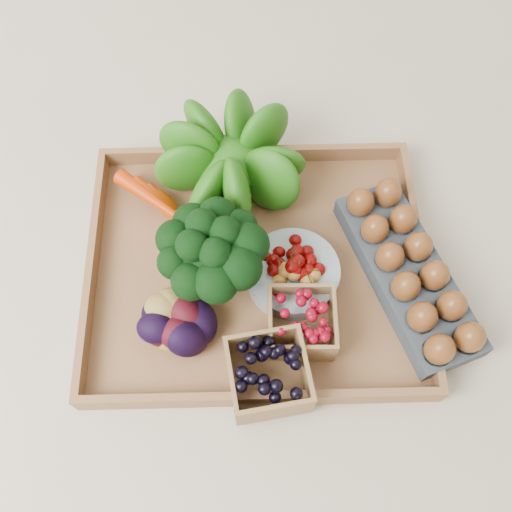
{
  "coord_description": "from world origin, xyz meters",
  "views": [
    {
      "loc": [
        -0.01,
        -0.4,
        0.88
      ],
      "look_at": [
        0.0,
        0.0,
        0.06
      ],
      "focal_mm": 40.0,
      "sensor_mm": 36.0,
      "label": 1
    }
  ],
  "objects_px": {
    "cherry_bowl": "(293,274)",
    "egg_carton": "(407,275)",
    "tray": "(256,270)",
    "broccoli": "(213,266)"
  },
  "relations": [
    {
      "from": "cherry_bowl",
      "to": "egg_carton",
      "type": "height_order",
      "value": "cherry_bowl"
    },
    {
      "from": "broccoli",
      "to": "egg_carton",
      "type": "relative_size",
      "value": 0.51
    },
    {
      "from": "broccoli",
      "to": "egg_carton",
      "type": "bearing_deg",
      "value": -0.29
    },
    {
      "from": "broccoli",
      "to": "cherry_bowl",
      "type": "xyz_separation_m",
      "value": [
        0.13,
        0.0,
        -0.04
      ]
    },
    {
      "from": "broccoli",
      "to": "cherry_bowl",
      "type": "distance_m",
      "value": 0.13
    },
    {
      "from": "tray",
      "to": "broccoli",
      "type": "relative_size",
      "value": 3.32
    },
    {
      "from": "tray",
      "to": "egg_carton",
      "type": "bearing_deg",
      "value": -6.19
    },
    {
      "from": "cherry_bowl",
      "to": "egg_carton",
      "type": "distance_m",
      "value": 0.19
    },
    {
      "from": "tray",
      "to": "egg_carton",
      "type": "height_order",
      "value": "egg_carton"
    },
    {
      "from": "tray",
      "to": "cherry_bowl",
      "type": "relative_size",
      "value": 3.66
    }
  ]
}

